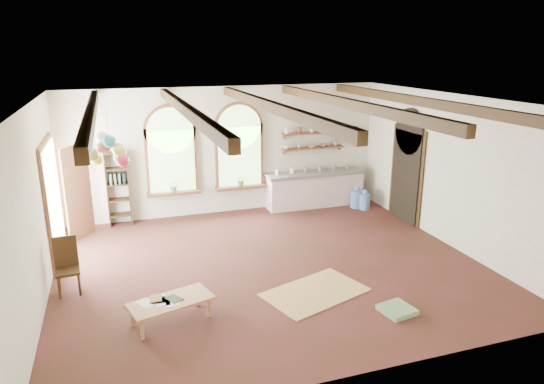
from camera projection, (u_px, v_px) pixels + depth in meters
name	position (u px, v px, depth m)	size (l,w,h in m)	color
floor	(270.00, 265.00, 9.49)	(8.00, 8.00, 0.00)	#532222
ceiling_beams	(270.00, 106.00, 8.60)	(6.20, 6.80, 0.18)	#3C2513
window_left	(171.00, 154.00, 11.72)	(1.30, 0.28, 2.20)	brown
window_right	(239.00, 149.00, 12.23)	(1.30, 0.28, 2.20)	brown
left_doorway	(53.00, 202.00, 9.61)	(0.10, 1.90, 2.50)	brown
right_doorway	(406.00, 177.00, 11.73)	(0.10, 1.30, 2.40)	black
kitchen_counter	(315.00, 189.00, 12.96)	(2.68, 0.62, 0.94)	silver
wall_shelf_lower	(313.00, 148.00, 12.81)	(1.70, 0.24, 0.04)	brown
wall_shelf_upper	(313.00, 133.00, 12.70)	(1.70, 0.24, 0.04)	brown
wall_clock	(355.00, 132.00, 13.15)	(0.32, 0.32, 0.04)	black
bookshelf	(118.00, 189.00, 11.44)	(0.53, 0.32, 1.80)	#3C2513
coffee_table	(171.00, 303.00, 7.47)	(1.38, 0.91, 0.36)	#B67F53
side_chair	(68.00, 277.00, 8.37)	(0.43, 0.43, 0.99)	#3C2513
floor_mat	(315.00, 292.00, 8.44)	(1.73, 1.07, 0.02)	tan
floor_cushion	(397.00, 310.00, 7.80)	(0.49, 0.49, 0.08)	gray
water_jug_a	(365.00, 201.00, 12.73)	(0.28, 0.28, 0.54)	#5A87C2
water_jug_b	(356.00, 198.00, 12.87)	(0.31, 0.31, 0.60)	#5A87C2
balloon_cluster	(109.00, 150.00, 8.71)	(0.75, 0.82, 1.15)	silver
table_book	(150.00, 299.00, 7.47)	(0.18, 0.26, 0.02)	olive
tablet	(174.00, 299.00, 7.49)	(0.18, 0.26, 0.01)	black
potted_plant_left	(174.00, 186.00, 11.84)	(0.27, 0.23, 0.30)	#598C4C
potted_plant_right	(241.00, 180.00, 12.36)	(0.27, 0.23, 0.30)	#598C4C
shelf_cup_a	(286.00, 147.00, 12.57)	(0.12, 0.10, 0.10)	white
shelf_cup_b	(299.00, 146.00, 12.67)	(0.10, 0.10, 0.09)	beige
shelf_bowl_a	(311.00, 146.00, 12.78)	(0.22, 0.22, 0.05)	beige
shelf_bowl_b	(324.00, 145.00, 12.89)	(0.20, 0.20, 0.06)	#8C664C
shelf_vase	(336.00, 142.00, 12.97)	(0.18, 0.18, 0.19)	slate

